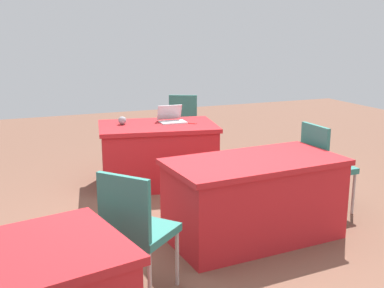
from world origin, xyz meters
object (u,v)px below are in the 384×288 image
laptop_silver (172,119)px  scissors_red (190,123)px  table_mid_right (254,199)px  yarn_ball (122,120)px  table_foreground (158,154)px  chair_aisle (184,120)px  chair_near_front (323,162)px  chair_tucked_left (135,226)px

laptop_silver → scissors_red: size_ratio=1.85×
table_mid_right → scissors_red: scissors_red is taller
yarn_ball → table_foreground: bearing=158.9°
chair_aisle → laptop_silver: size_ratio=2.84×
chair_near_front → yarn_ball: 2.44m
table_mid_right → chair_aisle: 3.13m
table_mid_right → chair_near_front: (-1.00, -0.30, 0.16)m
table_foreground → scissors_red: bearing=167.2°
chair_tucked_left → chair_aisle: chair_tucked_left is taller
table_foreground → chair_aisle: (-0.82, -1.20, 0.16)m
yarn_ball → chair_aisle: bearing=-139.3°
scissors_red → chair_tucked_left: bearing=-70.3°
table_mid_right → scissors_red: 1.83m
chair_near_front → laptop_silver: 1.99m
chair_tucked_left → scissors_red: bearing=110.0°
table_foreground → chair_near_front: bearing=129.6°
table_foreground → chair_near_front: size_ratio=1.65×
chair_tucked_left → scissors_red: 2.73m
table_mid_right → chair_aisle: bearing=-99.4°
laptop_silver → yarn_ball: laptop_silver is taller
chair_tucked_left → yarn_ball: (-0.57, -2.59, 0.26)m
table_foreground → laptop_silver: size_ratio=4.72×
table_mid_right → laptop_silver: bearing=-87.3°
table_foreground → yarn_ball: (0.40, -0.16, 0.43)m
chair_tucked_left → laptop_silver: 2.79m
laptop_silver → chair_near_front: bearing=126.5°
chair_near_front → laptop_silver: laptop_silver is taller
chair_tucked_left → scissors_red: (-1.37, -2.35, 0.22)m
table_foreground → chair_near_front: chair_near_front is taller
table_mid_right → yarn_ball: yarn_ball is taller
table_foreground → yarn_ball: size_ratio=15.68×
chair_aisle → yarn_ball: chair_aisle is taller
table_mid_right → chair_near_front: chair_near_front is taller
table_mid_right → chair_tucked_left: 1.41m
chair_near_front → yarn_ball: size_ratio=9.51×
table_mid_right → scissors_red: bearing=-92.7°
table_foreground → laptop_silver: bearing=-161.1°
laptop_silver → table_mid_right: bearing=95.8°
table_mid_right → yarn_ball: bearing=-70.8°
table_mid_right → laptop_silver: laptop_silver is taller
chair_aisle → scissors_red: chair_aisle is taller
table_mid_right → laptop_silver: 2.00m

